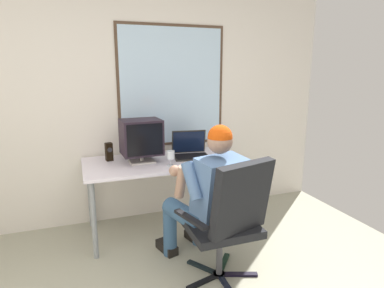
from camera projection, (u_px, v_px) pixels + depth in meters
name	position (u px, v px, depth m)	size (l,w,h in m)	color
wall_rear	(138.00, 90.00, 3.46)	(4.43, 0.08, 2.80)	silver
desk	(162.00, 167.00, 3.26)	(1.51, 0.77, 0.73)	gray
office_chair	(230.00, 216.00, 2.41)	(0.68, 0.63, 1.00)	black
person_seated	(208.00, 195.00, 2.62)	(0.65, 0.86, 1.22)	#315173
crt_monitor	(141.00, 137.00, 3.13)	(0.39, 0.32, 0.42)	beige
laptop	(190.00, 150.00, 3.40)	(0.40, 0.35, 0.26)	black
wine_glass	(171.00, 156.00, 3.05)	(0.07, 0.07, 0.14)	silver
desk_speaker	(109.00, 152.00, 3.22)	(0.07, 0.08, 0.18)	black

